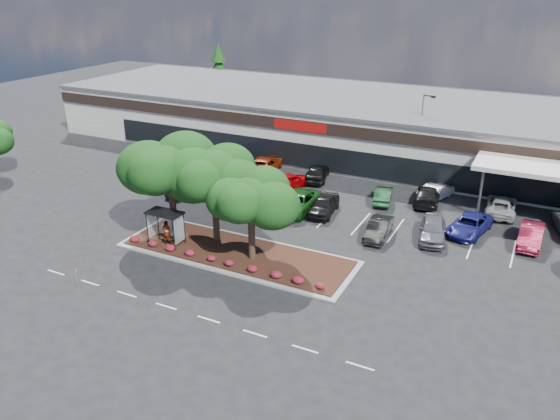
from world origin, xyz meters
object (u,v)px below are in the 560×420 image
at_px(light_pole, 420,140).
at_px(car_0, 183,186).
at_px(survey_stake, 76,274).
at_px(car_1, 192,180).

height_order(light_pole, car_0, light_pole).
bearing_deg(survey_stake, car_1, 101.29).
bearing_deg(car_1, light_pole, 42.56).
height_order(car_0, car_1, car_1).
relative_size(car_0, car_1, 0.76).
xyz_separation_m(light_pole, survey_stake, (-15.22, -32.39, -3.00)).
xyz_separation_m(survey_stake, car_0, (-3.48, 16.93, 0.01)).
bearing_deg(car_0, car_1, 97.18).
bearing_deg(survey_stake, light_pole, 64.83).
height_order(survey_stake, car_1, car_1).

